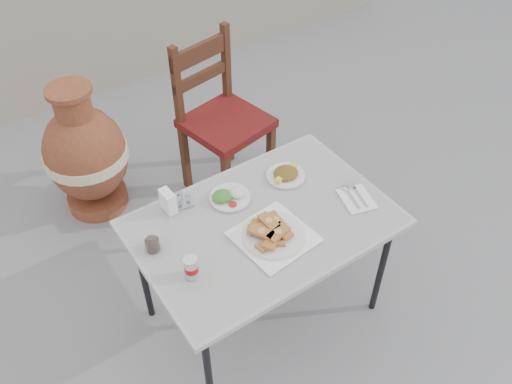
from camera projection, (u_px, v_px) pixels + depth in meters
ground at (251, 311)px, 2.82m from camera, size 80.00×80.00×0.00m
cafe_table at (264, 228)px, 2.39m from camera, size 1.12×0.76×0.68m
pide_plate at (274, 232)px, 2.27m from camera, size 0.33×0.33×0.06m
salad_rice_plate at (229, 196)px, 2.45m from camera, size 0.19×0.19×0.05m
salad_chopped_plate at (286, 174)px, 2.56m from camera, size 0.19×0.19×0.04m
soda_can at (191, 268)px, 2.11m from camera, size 0.06×0.06×0.10m
cola_glass at (152, 243)px, 2.21m from camera, size 0.07×0.07×0.09m
napkin_holder at (168, 201)px, 2.37m from camera, size 0.06×0.09×0.10m
condiment_caddy at (182, 201)px, 2.42m from camera, size 0.10×0.09×0.06m
cutlery_napkin at (355, 197)px, 2.46m from camera, size 0.17×0.20×0.01m
chair at (221, 118)px, 3.19m from camera, size 0.52×0.52×0.99m
terracotta_urn at (86, 155)px, 3.14m from camera, size 0.48×0.48×0.84m
back_wall at (59, 21)px, 3.91m from camera, size 6.00×0.25×1.20m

